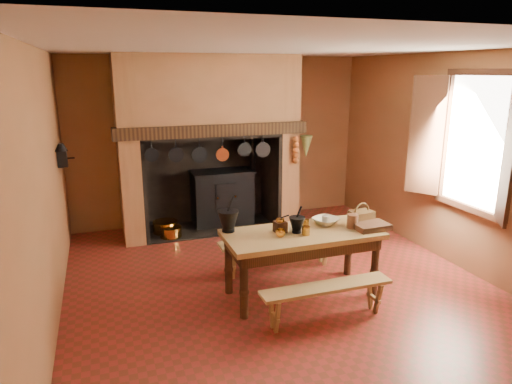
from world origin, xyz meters
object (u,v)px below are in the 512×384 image
work_table (302,242)px  wicker_basket (361,216)px  iron_range (223,197)px  bench_front (326,294)px  mixing_bowl (326,221)px  coffee_grinder (280,226)px

work_table → wicker_basket: (0.80, 0.05, 0.21)m
iron_range → bench_front: size_ratio=1.12×
mixing_bowl → work_table: bearing=-156.8°
iron_range → mixing_bowl: iron_range is taller
bench_front → mixing_bowl: size_ratio=4.69×
work_table → bench_front: size_ratio=1.25×
wicker_basket → coffee_grinder: bearing=170.7°
iron_range → mixing_bowl: bearing=-77.3°
mixing_bowl → wicker_basket: 0.43m
mixing_bowl → wicker_basket: bearing=-16.0°
work_table → coffee_grinder: 0.32m
bench_front → coffee_grinder: size_ratio=7.23×
mixing_bowl → wicker_basket: (0.41, -0.12, 0.05)m
iron_range → mixing_bowl: 2.69m
bench_front → coffee_grinder: 0.92m
work_table → mixing_bowl: (0.38, 0.16, 0.16)m
iron_range → coffee_grinder: (-0.04, -2.70, 0.37)m
iron_range → bench_front: bearing=-86.6°
iron_range → bench_front: 3.41m
coffee_grinder → wicker_basket: bearing=-7.9°
coffee_grinder → mixing_bowl: bearing=1.9°
iron_range → wicker_basket: (1.00, -2.72, 0.38)m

